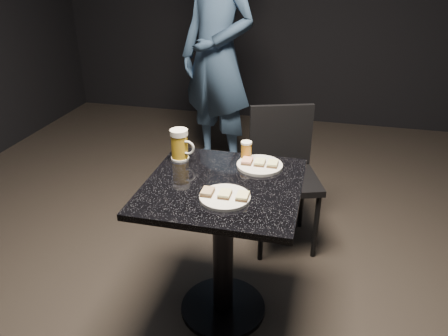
{
  "coord_description": "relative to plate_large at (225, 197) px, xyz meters",
  "views": [
    {
      "loc": [
        0.41,
        -1.68,
        1.69
      ],
      "look_at": [
        0.0,
        0.02,
        0.82
      ],
      "focal_mm": 35.0,
      "sensor_mm": 36.0,
      "label": 1
    }
  ],
  "objects": [
    {
      "name": "floor",
      "position": [
        -0.04,
        0.13,
        -0.76
      ],
      "size": [
        6.0,
        6.0,
        0.0
      ],
      "primitive_type": "plane",
      "color": "black",
      "rests_on": "ground"
    },
    {
      "name": "plate_large",
      "position": [
        0.0,
        0.0,
        0.0
      ],
      "size": [
        0.22,
        0.22,
        0.01
      ],
      "primitive_type": "cylinder",
      "color": "silver",
      "rests_on": "table"
    },
    {
      "name": "patron",
      "position": [
        -0.49,
        1.78,
        0.19
      ],
      "size": [
        0.83,
        0.73,
        1.9
      ],
      "primitive_type": "imported",
      "rotation": [
        0.0,
        0.0,
        -0.48
      ],
      "color": "navy",
      "rests_on": "floor"
    },
    {
      "name": "plate_small",
      "position": [
        0.09,
        0.34,
        0.0
      ],
      "size": [
        0.22,
        0.22,
        0.01
      ],
      "primitive_type": "cylinder",
      "color": "silver",
      "rests_on": "table"
    },
    {
      "name": "canapes_on_plate_large",
      "position": [
        -0.0,
        0.0,
        0.02
      ],
      "size": [
        0.2,
        0.07,
        0.02
      ],
      "color": "#4C3521",
      "rests_on": "plate_large"
    },
    {
      "name": "beer_tumbler",
      "position": [
        0.01,
        0.4,
        0.04
      ],
      "size": [
        0.06,
        0.06,
        0.1
      ],
      "color": "silver",
      "rests_on": "table"
    },
    {
      "name": "beer_mug",
      "position": [
        -0.31,
        0.33,
        0.07
      ],
      "size": [
        0.13,
        0.09,
        0.16
      ],
      "color": "white",
      "rests_on": "table"
    },
    {
      "name": "canapes_on_plate_small",
      "position": [
        0.09,
        0.34,
        0.02
      ],
      "size": [
        0.17,
        0.07,
        0.02
      ],
      "color": "#4C3521",
      "rests_on": "plate_small"
    },
    {
      "name": "chair",
      "position": [
        0.16,
        0.86,
        -0.26
      ],
      "size": [
        0.5,
        0.5,
        0.86
      ],
      "color": "black",
      "rests_on": "floor"
    },
    {
      "name": "table",
      "position": [
        -0.04,
        0.13,
        -0.25
      ],
      "size": [
        0.7,
        0.7,
        0.75
      ],
      "color": "black",
      "rests_on": "floor"
    }
  ]
}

